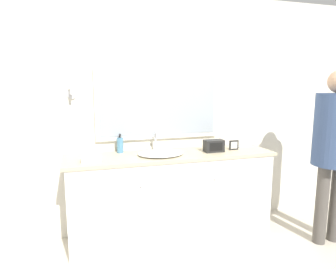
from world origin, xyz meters
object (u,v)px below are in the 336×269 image
(soap_bottle, at_px, (120,145))
(picture_frame, at_px, (234,145))
(sink_basin, at_px, (160,153))
(person, at_px, (335,139))
(appliance_box, at_px, (214,146))

(soap_bottle, distance_m, picture_frame, 1.22)
(sink_basin, bearing_deg, person, -18.38)
(person, bearing_deg, sink_basin, 161.62)
(sink_basin, relative_size, soap_bottle, 2.31)
(soap_bottle, height_order, person, person)
(picture_frame, bearing_deg, person, -34.02)
(soap_bottle, bearing_deg, sink_basin, -29.92)
(person, bearing_deg, appliance_box, 153.75)
(appliance_box, relative_size, picture_frame, 1.92)
(soap_bottle, height_order, appliance_box, soap_bottle)
(picture_frame, height_order, person, person)
(picture_frame, relative_size, person, 0.06)
(appliance_box, bearing_deg, soap_bottle, 165.93)
(sink_basin, height_order, person, person)
(sink_basin, height_order, appliance_box, sink_basin)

